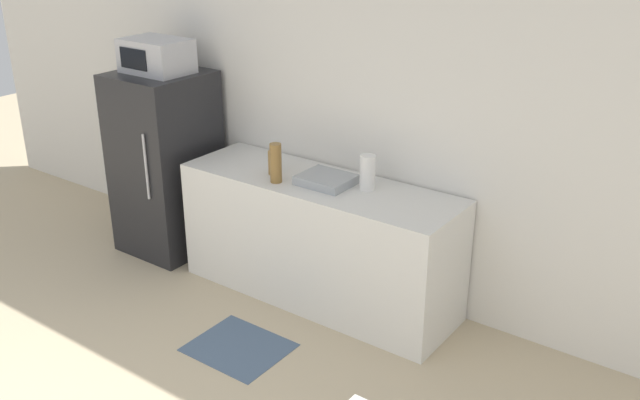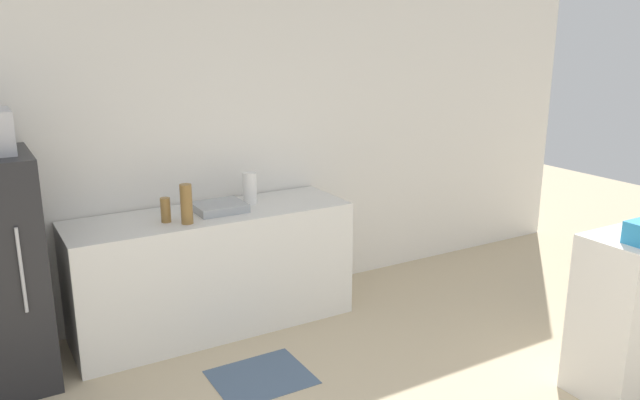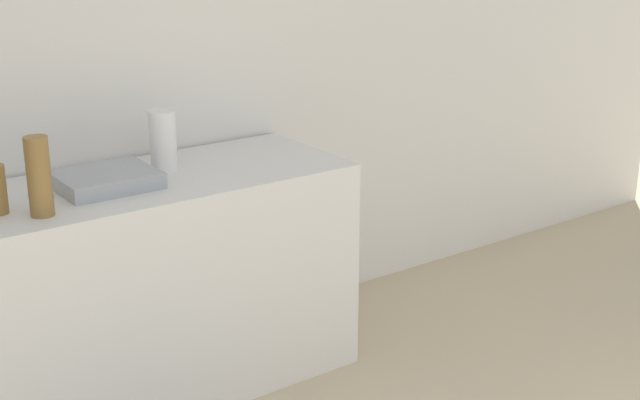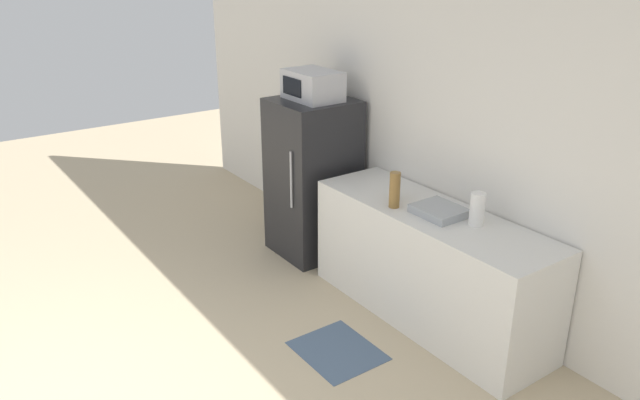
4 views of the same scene
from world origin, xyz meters
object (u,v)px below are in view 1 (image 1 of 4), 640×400
(microwave, at_px, (156,56))
(paper_towel_roll, at_px, (368,173))
(refrigerator, at_px, (166,163))
(bottle_short, at_px, (273,163))
(bottle_tall, at_px, (276,163))

(microwave, height_order, paper_towel_roll, microwave)
(refrigerator, relative_size, bottle_short, 8.58)
(refrigerator, distance_m, bottle_tall, 1.27)
(refrigerator, distance_m, paper_towel_roll, 1.83)
(refrigerator, relative_size, paper_towel_roll, 6.11)
(bottle_tall, xyz_separation_m, bottle_short, (-0.11, 0.10, -0.05))
(bottle_tall, height_order, paper_towel_roll, bottle_tall)
(paper_towel_roll, bearing_deg, microwave, -175.82)
(refrigerator, xyz_separation_m, microwave, (-0.00, -0.00, 0.85))
(microwave, distance_m, bottle_short, 1.28)
(refrigerator, bearing_deg, bottle_tall, -5.47)
(bottle_short, distance_m, paper_towel_roll, 0.70)
(microwave, bearing_deg, paper_towel_roll, 4.18)
(refrigerator, height_order, microwave, microwave)
(refrigerator, relative_size, bottle_tall, 5.34)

